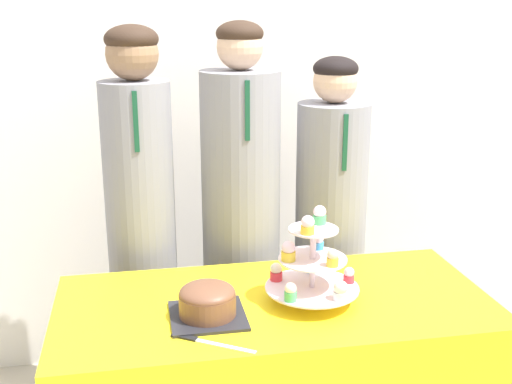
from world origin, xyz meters
TOP-DOWN VIEW (x-y plane):
  - wall_back at (0.00, 1.39)m, footprint 9.00×0.06m
  - round_cake at (-0.23, 0.25)m, footprint 0.23×0.23m
  - cake_knife at (-0.27, 0.11)m, footprint 0.23×0.16m
  - cupcake_stand at (0.12, 0.30)m, footprint 0.31×0.31m
  - student_0 at (-0.42, 0.90)m, footprint 0.27×0.28m
  - student_1 at (-0.02, 0.90)m, footprint 0.32×0.32m
  - student_2 at (0.36, 0.90)m, footprint 0.30×0.30m

SIDE VIEW (x-z plane):
  - student_2 at x=0.36m, z-range -0.04..1.45m
  - cake_knife at x=-0.27m, z-range 0.74..0.75m
  - student_1 at x=-0.02m, z-range -0.05..1.58m
  - student_0 at x=-0.42m, z-range -0.02..1.59m
  - round_cake at x=-0.23m, z-range 0.74..0.86m
  - cupcake_stand at x=0.12m, z-range 0.72..1.03m
  - wall_back at x=0.00m, z-range 0.00..2.70m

